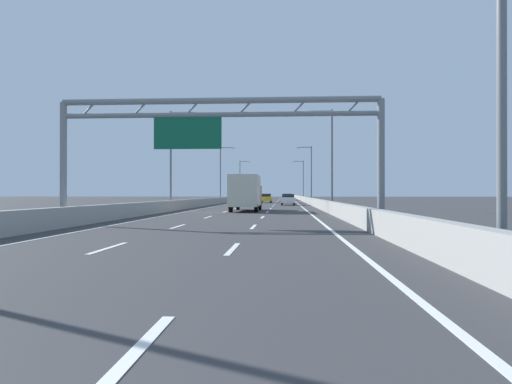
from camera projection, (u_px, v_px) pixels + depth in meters
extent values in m
plane|color=#38383A|center=(269.00, 201.00, 101.06)|extent=(260.00, 260.00, 0.00)
cube|color=white|center=(108.00, 248.00, 13.83)|extent=(0.16, 3.00, 0.01)
cube|color=white|center=(178.00, 226.00, 22.81)|extent=(0.16, 3.00, 0.01)
cube|color=white|center=(208.00, 217.00, 31.79)|extent=(0.16, 3.00, 0.01)
cube|color=white|center=(225.00, 212.00, 40.78)|extent=(0.16, 3.00, 0.01)
cube|color=white|center=(236.00, 209.00, 49.76)|extent=(0.16, 3.00, 0.01)
cube|color=white|center=(243.00, 206.00, 58.74)|extent=(0.16, 3.00, 0.01)
cube|color=white|center=(249.00, 204.00, 67.73)|extent=(0.16, 3.00, 0.01)
cube|color=white|center=(253.00, 203.00, 76.71)|extent=(0.16, 3.00, 0.01)
cube|color=white|center=(256.00, 202.00, 85.69)|extent=(0.16, 3.00, 0.01)
cube|color=white|center=(259.00, 201.00, 94.68)|extent=(0.16, 3.00, 0.01)
cube|color=white|center=(261.00, 201.00, 103.66)|extent=(0.16, 3.00, 0.01)
cube|color=white|center=(263.00, 200.00, 112.64)|extent=(0.16, 3.00, 0.01)
cube|color=white|center=(265.00, 200.00, 121.63)|extent=(0.16, 3.00, 0.01)
cube|color=white|center=(266.00, 199.00, 130.61)|extent=(0.16, 3.00, 0.01)
cube|color=white|center=(267.00, 199.00, 139.60)|extent=(0.16, 3.00, 0.01)
cube|color=white|center=(269.00, 198.00, 148.58)|extent=(0.16, 3.00, 0.01)
cube|color=white|center=(269.00, 198.00, 157.56)|extent=(0.16, 3.00, 0.01)
cube|color=white|center=(131.00, 357.00, 4.62)|extent=(0.16, 3.00, 0.01)
cube|color=white|center=(233.00, 249.00, 13.61)|extent=(0.16, 3.00, 0.01)
cube|color=white|center=(254.00, 227.00, 22.59)|extent=(0.16, 3.00, 0.01)
cube|color=white|center=(262.00, 217.00, 31.58)|extent=(0.16, 3.00, 0.01)
cube|color=white|center=(267.00, 212.00, 40.56)|extent=(0.16, 3.00, 0.01)
cube|color=white|center=(271.00, 209.00, 49.54)|extent=(0.16, 3.00, 0.01)
cube|color=white|center=(273.00, 206.00, 58.53)|extent=(0.16, 3.00, 0.01)
cube|color=white|center=(274.00, 205.00, 67.51)|extent=(0.16, 3.00, 0.01)
cube|color=white|center=(276.00, 203.00, 76.49)|extent=(0.16, 3.00, 0.01)
cube|color=white|center=(277.00, 202.00, 85.48)|extent=(0.16, 3.00, 0.01)
cube|color=white|center=(277.00, 201.00, 94.46)|extent=(0.16, 3.00, 0.01)
cube|color=white|center=(278.00, 201.00, 103.44)|extent=(0.16, 3.00, 0.01)
cube|color=white|center=(279.00, 200.00, 112.43)|extent=(0.16, 3.00, 0.01)
cube|color=white|center=(279.00, 200.00, 121.41)|extent=(0.16, 3.00, 0.01)
cube|color=white|center=(280.00, 199.00, 130.40)|extent=(0.16, 3.00, 0.01)
cube|color=white|center=(280.00, 199.00, 139.38)|extent=(0.16, 3.00, 0.01)
cube|color=white|center=(280.00, 198.00, 148.36)|extent=(0.16, 3.00, 0.01)
cube|color=white|center=(280.00, 198.00, 157.35)|extent=(0.16, 3.00, 0.01)
cube|color=white|center=(239.00, 202.00, 89.40)|extent=(0.16, 176.00, 0.01)
cube|color=white|center=(296.00, 202.00, 88.76)|extent=(0.16, 176.00, 0.01)
cube|color=#9E9E99|center=(241.00, 198.00, 111.46)|extent=(0.45, 220.00, 0.95)
cube|color=#9E9E99|center=(301.00, 198.00, 110.62)|extent=(0.45, 220.00, 0.95)
cylinder|color=gray|center=(63.00, 163.00, 24.34)|extent=(0.36, 0.36, 6.20)
cylinder|color=gray|center=(381.00, 162.00, 23.38)|extent=(0.36, 0.36, 6.20)
cylinder|color=gray|center=(219.00, 101.00, 23.87)|extent=(15.91, 0.32, 0.32)
cylinder|color=gray|center=(219.00, 115.00, 23.87)|extent=(15.91, 0.26, 0.26)
cylinder|color=gray|center=(89.00, 109.00, 24.27)|extent=(0.74, 0.10, 0.74)
cylinder|color=gray|center=(140.00, 108.00, 24.11)|extent=(0.74, 0.10, 0.74)
cylinder|color=gray|center=(193.00, 108.00, 23.95)|extent=(0.74, 0.10, 0.74)
cylinder|color=gray|center=(245.00, 107.00, 23.79)|extent=(0.74, 0.10, 0.74)
cylinder|color=gray|center=(299.00, 107.00, 23.63)|extent=(0.74, 0.10, 0.74)
cylinder|color=gray|center=(354.00, 106.00, 23.47)|extent=(0.74, 0.10, 0.74)
cube|color=#0F5B3D|center=(188.00, 133.00, 23.96)|extent=(3.40, 0.12, 1.60)
cylinder|color=slate|center=(502.00, 38.00, 9.80)|extent=(0.20, 0.20, 9.50)
cylinder|color=slate|center=(171.00, 160.00, 46.18)|extent=(0.20, 0.20, 9.50)
cylinder|color=slate|center=(182.00, 113.00, 46.13)|extent=(2.20, 0.12, 0.12)
cube|color=#F2EAC6|center=(193.00, 113.00, 46.06)|extent=(0.56, 0.28, 0.20)
cylinder|color=slate|center=(332.00, 160.00, 45.25)|extent=(0.20, 0.20, 9.50)
cylinder|color=slate|center=(320.00, 111.00, 45.33)|extent=(2.20, 0.12, 0.12)
cube|color=#F2EAC6|center=(308.00, 112.00, 45.40)|extent=(0.56, 0.28, 0.20)
cylinder|color=slate|center=(220.00, 175.00, 81.63)|extent=(0.20, 0.20, 9.50)
cylinder|color=slate|center=(227.00, 148.00, 81.58)|extent=(2.20, 0.12, 0.12)
cube|color=#F2EAC6|center=(233.00, 148.00, 81.51)|extent=(0.56, 0.28, 0.20)
cylinder|color=slate|center=(311.00, 174.00, 80.70)|extent=(0.20, 0.20, 9.50)
cylinder|color=slate|center=(305.00, 147.00, 80.78)|extent=(2.20, 0.12, 0.12)
cube|color=#F2EAC6|center=(298.00, 148.00, 80.85)|extent=(0.56, 0.28, 0.20)
cylinder|color=slate|center=(240.00, 180.00, 117.08)|extent=(0.20, 0.20, 9.50)
cylinder|color=slate|center=(244.00, 161.00, 117.03)|extent=(2.20, 0.12, 0.12)
cube|color=#F2EAC6|center=(249.00, 162.00, 116.96)|extent=(0.56, 0.28, 0.20)
cylinder|color=slate|center=(303.00, 180.00, 116.16)|extent=(0.20, 0.20, 9.50)
cylinder|color=slate|center=(299.00, 161.00, 116.23)|extent=(2.20, 0.12, 0.12)
cube|color=#F2EAC6|center=(294.00, 162.00, 116.30)|extent=(0.56, 0.28, 0.20)
cube|color=#1E7A38|center=(287.00, 198.00, 106.81)|extent=(1.73, 4.31, 0.64)
cube|color=black|center=(287.00, 195.00, 106.28)|extent=(1.52, 1.85, 0.54)
cylinder|color=black|center=(284.00, 199.00, 108.46)|extent=(0.22, 0.64, 0.64)
cylinder|color=black|center=(290.00, 199.00, 108.37)|extent=(0.22, 0.64, 0.64)
cylinder|color=black|center=(284.00, 199.00, 105.25)|extent=(0.22, 0.64, 0.64)
cylinder|color=black|center=(290.00, 199.00, 105.16)|extent=(0.22, 0.64, 0.64)
cube|color=#2347AD|center=(287.00, 199.00, 78.25)|extent=(1.79, 4.53, 0.72)
cube|color=black|center=(287.00, 195.00, 77.59)|extent=(1.57, 2.12, 0.46)
cylinder|color=black|center=(282.00, 201.00, 80.01)|extent=(0.22, 0.64, 0.64)
cylinder|color=black|center=(292.00, 201.00, 79.91)|extent=(0.22, 0.64, 0.64)
cylinder|color=black|center=(282.00, 201.00, 76.58)|extent=(0.22, 0.64, 0.64)
cylinder|color=black|center=(292.00, 201.00, 76.48)|extent=(0.22, 0.64, 0.64)
cube|color=yellow|center=(266.00, 199.00, 80.48)|extent=(1.71, 4.42, 0.70)
cube|color=black|center=(266.00, 195.00, 80.87)|extent=(1.50, 2.12, 0.49)
cylinder|color=black|center=(262.00, 201.00, 82.17)|extent=(0.22, 0.64, 0.64)
cylinder|color=black|center=(271.00, 201.00, 82.08)|extent=(0.22, 0.64, 0.64)
cylinder|color=black|center=(261.00, 201.00, 78.86)|extent=(0.22, 0.64, 0.64)
cylinder|color=black|center=(270.00, 201.00, 78.77)|extent=(0.22, 0.64, 0.64)
cube|color=silver|center=(288.00, 200.00, 64.16)|extent=(1.82, 4.43, 0.72)
cube|color=black|center=(288.00, 196.00, 64.53)|extent=(1.60, 1.91, 0.44)
cylinder|color=black|center=(282.00, 203.00, 65.87)|extent=(0.22, 0.64, 0.64)
cylinder|color=black|center=(294.00, 203.00, 65.78)|extent=(0.22, 0.64, 0.64)
cylinder|color=black|center=(282.00, 203.00, 62.55)|extent=(0.22, 0.64, 0.64)
cylinder|color=black|center=(294.00, 203.00, 62.45)|extent=(0.22, 0.64, 0.64)
cube|color=#B21E19|center=(249.00, 195.00, 45.83)|extent=(2.40, 2.37, 1.81)
cube|color=beige|center=(245.00, 191.00, 41.51)|extent=(2.40, 5.90, 2.66)
cylinder|color=black|center=(238.00, 205.00, 46.18)|extent=(0.28, 0.96, 0.96)
cylinder|color=black|center=(260.00, 205.00, 46.05)|extent=(0.28, 0.96, 0.96)
cylinder|color=black|center=(231.00, 207.00, 40.03)|extent=(0.28, 0.96, 0.96)
cylinder|color=black|center=(256.00, 207.00, 39.90)|extent=(0.28, 0.96, 0.96)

